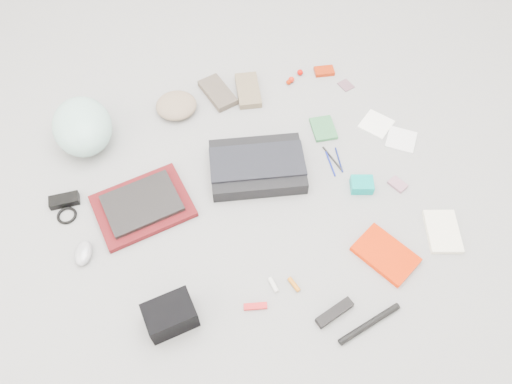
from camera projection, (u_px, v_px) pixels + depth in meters
name	position (u px, v px, depth m)	size (l,w,h in m)	color
ground_plane	(256.00, 198.00, 2.09)	(4.00, 4.00, 0.00)	gray
messenger_bag	(257.00, 167.00, 2.14)	(0.40, 0.28, 0.07)	black
bag_flap	(257.00, 161.00, 2.11)	(0.40, 0.18, 0.01)	black
laptop_sleeve	(143.00, 206.00, 2.06)	(0.38, 0.28, 0.03)	#5B0F13
laptop	(142.00, 203.00, 2.04)	(0.30, 0.21, 0.02)	black
bike_helmet	(82.00, 126.00, 2.18)	(0.26, 0.32, 0.19)	#9ACFC3
beanie	(176.00, 105.00, 2.33)	(0.19, 0.18, 0.07)	#8D755D
mitten_left	(218.00, 93.00, 2.40)	(0.11, 0.21, 0.03)	brown
mitten_right	(248.00, 90.00, 2.41)	(0.11, 0.21, 0.03)	#76654C
power_brick	(64.00, 200.00, 2.07)	(0.12, 0.05, 0.03)	black
cable_coil	(67.00, 215.00, 2.04)	(0.08, 0.08, 0.01)	black
mouse	(83.00, 253.00, 1.93)	(0.07, 0.11, 0.04)	#999AA1
camera_bag	(170.00, 315.00, 1.76)	(0.17, 0.12, 0.11)	black
multitool	(255.00, 306.00, 1.83)	(0.09, 0.02, 0.01)	red
toiletry_tube_white	(273.00, 285.00, 1.87)	(0.02, 0.02, 0.06)	silver
toiletry_tube_orange	(294.00, 284.00, 1.88)	(0.02, 0.02, 0.06)	#C06714
u_lock	(334.00, 313.00, 1.81)	(0.15, 0.04, 0.03)	black
bike_pump	(369.00, 324.00, 1.79)	(0.02, 0.02, 0.26)	black
book_red	(386.00, 254.00, 1.94)	(0.15, 0.23, 0.02)	red
book_white	(443.00, 231.00, 2.00)	(0.13, 0.19, 0.02)	white
notepad	(323.00, 129.00, 2.29)	(0.10, 0.14, 0.02)	#2E6C3E
pen_blue	(330.00, 164.00, 2.18)	(0.01, 0.01, 0.13)	navy
pen_black	(332.00, 158.00, 2.20)	(0.01, 0.01, 0.15)	black
pen_navy	(339.00, 160.00, 2.20)	(0.01, 0.01, 0.13)	navy
accordion_wallet	(362.00, 185.00, 2.10)	(0.09, 0.07, 0.05)	#01A199
card_deck	(398.00, 184.00, 2.12)	(0.05, 0.07, 0.01)	#A26C80
napkin_top	(376.00, 124.00, 2.31)	(0.13, 0.13, 0.01)	white
napkin_bottom	(401.00, 140.00, 2.26)	(0.13, 0.13, 0.01)	silver
lollipop_a	(289.00, 82.00, 2.44)	(0.02, 0.02, 0.02)	#A51B00
lollipop_b	(291.00, 80.00, 2.45)	(0.03, 0.03, 0.03)	red
lollipop_c	(300.00, 72.00, 2.47)	(0.03, 0.03, 0.03)	#C90600
altoids_tin	(324.00, 71.00, 2.48)	(0.10, 0.06, 0.02)	#A52609
stamp_sheet	(346.00, 85.00, 2.44)	(0.06, 0.07, 0.00)	#764F5D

